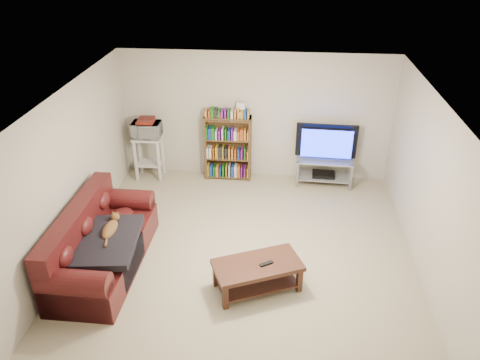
# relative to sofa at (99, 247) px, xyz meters

# --- Properties ---
(floor) EXTENTS (5.00, 5.00, 0.00)m
(floor) POSITION_rel_sofa_xyz_m (2.03, 0.53, -0.33)
(floor) COLOR #BAAE8A
(floor) RESTS_ON ground
(ceiling) EXTENTS (5.00, 5.00, 0.00)m
(ceiling) POSITION_rel_sofa_xyz_m (2.03, 0.53, 2.07)
(ceiling) COLOR white
(ceiling) RESTS_ON ground
(wall_back) EXTENTS (5.00, 0.00, 5.00)m
(wall_back) POSITION_rel_sofa_xyz_m (2.03, 3.03, 0.87)
(wall_back) COLOR beige
(wall_back) RESTS_ON ground
(wall_front) EXTENTS (5.00, 0.00, 5.00)m
(wall_front) POSITION_rel_sofa_xyz_m (2.03, -1.97, 0.87)
(wall_front) COLOR beige
(wall_front) RESTS_ON ground
(wall_left) EXTENTS (0.00, 5.00, 5.00)m
(wall_left) POSITION_rel_sofa_xyz_m (-0.47, 0.53, 0.87)
(wall_left) COLOR beige
(wall_left) RESTS_ON ground
(wall_right) EXTENTS (0.00, 5.00, 5.00)m
(wall_right) POSITION_rel_sofa_xyz_m (4.53, 0.53, 0.87)
(wall_right) COLOR beige
(wall_right) RESTS_ON ground
(sofa) EXTENTS (0.97, 2.20, 0.94)m
(sofa) POSITION_rel_sofa_xyz_m (0.00, 0.00, 0.00)
(sofa) COLOR #451212
(sofa) RESTS_ON floor
(blanket) EXTENTS (0.93, 1.16, 0.19)m
(blanket) POSITION_rel_sofa_xyz_m (0.18, -0.15, 0.22)
(blanket) COLOR black
(blanket) RESTS_ON sofa
(cat) EXTENTS (0.24, 0.60, 0.18)m
(cat) POSITION_rel_sofa_xyz_m (0.19, 0.05, 0.28)
(cat) COLOR brown
(cat) RESTS_ON sofa
(coffee_table) EXTENTS (1.29, 0.99, 0.42)m
(coffee_table) POSITION_rel_sofa_xyz_m (2.27, -0.26, -0.04)
(coffee_table) COLOR #3E2015
(coffee_table) RESTS_ON floor
(remote) EXTENTS (0.19, 0.14, 0.02)m
(remote) POSITION_rel_sofa_xyz_m (2.39, -0.27, 0.10)
(remote) COLOR black
(remote) RESTS_ON coffee_table
(tv_stand) EXTENTS (1.06, 0.51, 0.52)m
(tv_stand) POSITION_rel_sofa_xyz_m (3.34, 2.75, 0.02)
(tv_stand) COLOR #999EA3
(tv_stand) RESTS_ON floor
(television) EXTENTS (1.12, 0.20, 0.64)m
(television) POSITION_rel_sofa_xyz_m (3.34, 2.75, 0.51)
(television) COLOR black
(television) RESTS_ON tv_stand
(dvd_player) EXTENTS (0.43, 0.31, 0.06)m
(dvd_player) POSITION_rel_sofa_xyz_m (3.34, 2.75, -0.14)
(dvd_player) COLOR black
(dvd_player) RESTS_ON tv_stand
(bookshelf) EXTENTS (0.87, 0.28, 1.26)m
(bookshelf) POSITION_rel_sofa_xyz_m (1.52, 2.83, 0.32)
(bookshelf) COLOR #4F371B
(bookshelf) RESTS_ON floor
(shelf_clutter) EXTENTS (0.64, 0.20, 0.28)m
(shelf_clutter) POSITION_rel_sofa_xyz_m (1.62, 2.84, 1.03)
(shelf_clutter) COLOR silver
(shelf_clutter) RESTS_ON bookshelf
(microwave_stand) EXTENTS (0.53, 0.39, 0.85)m
(microwave_stand) POSITION_rel_sofa_xyz_m (0.02, 2.71, 0.21)
(microwave_stand) COLOR silver
(microwave_stand) RESTS_ON floor
(microwave) EXTENTS (0.52, 0.36, 0.29)m
(microwave) POSITION_rel_sofa_xyz_m (0.02, 2.71, 0.66)
(microwave) COLOR silver
(microwave) RESTS_ON microwave_stand
(game_boxes) EXTENTS (0.31, 0.27, 0.05)m
(game_boxes) POSITION_rel_sofa_xyz_m (0.02, 2.71, 0.83)
(game_boxes) COLOR maroon
(game_boxes) RESTS_ON microwave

